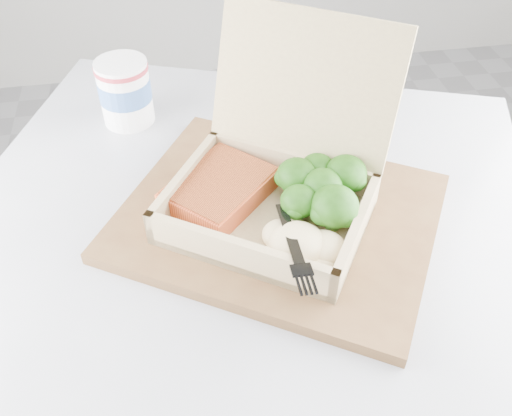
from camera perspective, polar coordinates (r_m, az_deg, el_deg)
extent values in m
cylinder|color=black|center=(1.00, -1.16, -16.87)|extent=(0.07, 0.07, 0.67)
cube|color=#9EA1A8|center=(0.72, -1.54, -2.75)|extent=(0.93, 0.93, 0.03)
cube|color=brown|center=(0.71, 2.24, -0.89)|extent=(0.48, 0.45, 0.02)
cube|color=tan|center=(0.69, 1.09, -1.05)|extent=(0.29, 0.27, 0.01)
cube|color=tan|center=(0.71, -7.05, 2.39)|extent=(0.10, 0.15, 0.05)
cube|color=tan|center=(0.66, 9.98, -2.51)|extent=(0.10, 0.15, 0.05)
cube|color=tan|center=(0.62, -1.80, -4.79)|extent=(0.20, 0.13, 0.05)
cube|color=tan|center=(0.74, 3.56, 4.13)|extent=(0.20, 0.13, 0.05)
cube|color=tan|center=(0.70, 4.91, 12.16)|extent=(0.23, 0.18, 0.17)
cube|color=#D65A2A|center=(0.70, -3.64, 1.86)|extent=(0.16, 0.16, 0.03)
ellipsoid|color=#F9E2A1|center=(0.63, 4.12, -3.56)|extent=(0.10, 0.09, 0.04)
cube|color=black|center=(0.66, 2.48, 0.89)|extent=(0.01, 0.11, 0.02)
cube|color=black|center=(0.61, 3.82, -4.14)|extent=(0.02, 0.05, 0.01)
cylinder|color=white|center=(0.88, -12.96, 11.23)|extent=(0.08, 0.08, 0.10)
cylinder|color=#3A63A9|center=(0.88, -13.01, 11.50)|extent=(0.08, 0.08, 0.03)
cylinder|color=#B22E3B|center=(0.86, -13.38, 13.49)|extent=(0.08, 0.08, 0.01)
cube|color=white|center=(0.86, 5.86, 7.11)|extent=(0.11, 0.14, 0.00)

